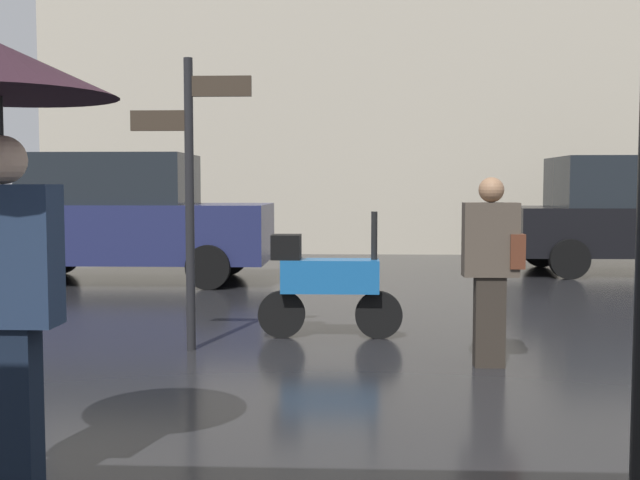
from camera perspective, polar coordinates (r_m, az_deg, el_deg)
name	(u,v)px	position (r m, az deg, el deg)	size (l,w,h in m)	color
pedestrian_with_umbrella	(2,139)	(3.89, -22.46, 6.93)	(1.08, 1.08, 2.14)	black
pedestrian_with_bag	(492,260)	(6.43, 12.61, -1.44)	(0.48, 0.24, 1.55)	#2A241E
parked_scooter	(325,281)	(7.50, 0.40, -3.07)	(1.41, 0.32, 1.23)	black
parked_car_left	(123,217)	(12.36, -14.34, 1.63)	(4.40, 2.00, 1.97)	#1E234C
parked_car_right	(633,215)	(14.14, 22.09, 1.72)	(4.23, 2.04, 1.97)	black
street_signpost	(190,173)	(6.99, -9.58, 4.89)	(1.08, 0.08, 2.61)	black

